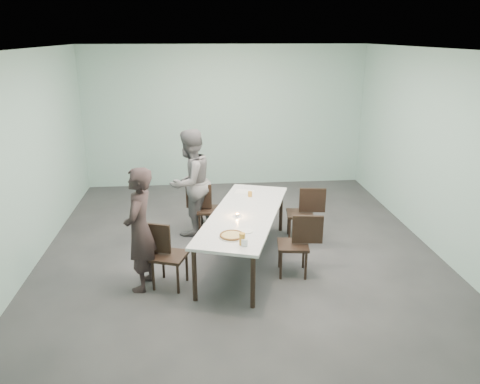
{
  "coord_description": "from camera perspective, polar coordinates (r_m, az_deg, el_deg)",
  "views": [
    {
      "loc": [
        -0.58,
        -6.51,
        3.2
      ],
      "look_at": [
        0.0,
        -0.06,
        1.0
      ],
      "focal_mm": 35.0,
      "sensor_mm": 36.0,
      "label": 1
    }
  ],
  "objects": [
    {
      "name": "diner_far",
      "position": [
        7.71,
        -6.07,
        1.16
      ],
      "size": [
        1.07,
        1.09,
        1.77
      ],
      "primitive_type": "imported",
      "rotation": [
        0.0,
        0.0,
        -2.29
      ],
      "color": "slate",
      "rests_on": "ground"
    },
    {
      "name": "table",
      "position": [
        6.75,
        0.54,
        -3.03
      ],
      "size": [
        1.65,
        2.75,
        0.75
      ],
      "rotation": [
        0.0,
        0.0,
        -0.31
      ],
      "color": "white",
      "rests_on": "ground"
    },
    {
      "name": "beer_glass",
      "position": [
        5.72,
        0.28,
        -5.76
      ],
      "size": [
        0.08,
        0.08,
        0.15
      ],
      "primitive_type": "cylinder",
      "color": "gold",
      "rests_on": "table"
    },
    {
      "name": "ground",
      "position": [
        7.28,
        -0.05,
        -7.31
      ],
      "size": [
        7.0,
        7.0,
        0.0
      ],
      "primitive_type": "plane",
      "color": "#333335",
      "rests_on": "ground"
    },
    {
      "name": "room_shell",
      "position": [
        6.65,
        -0.05,
        8.58
      ],
      "size": [
        6.02,
        7.02,
        3.01
      ],
      "color": "#9EC7BD",
      "rests_on": "ground"
    },
    {
      "name": "side_plate",
      "position": [
        6.13,
        0.8,
        -4.76
      ],
      "size": [
        0.18,
        0.18,
        0.01
      ],
      "primitive_type": "cylinder",
      "color": "white",
      "rests_on": "table"
    },
    {
      "name": "tealight",
      "position": [
        6.6,
        -0.35,
        -2.83
      ],
      "size": [
        0.06,
        0.06,
        0.05
      ],
      "color": "silver",
      "rests_on": "table"
    },
    {
      "name": "chair_near_left",
      "position": [
        6.26,
        -9.31,
        -7.06
      ],
      "size": [
        0.65,
        0.53,
        0.87
      ],
      "rotation": [
        0.0,
        0.0,
        -0.32
      ],
      "color": "black",
      "rests_on": "ground"
    },
    {
      "name": "pizza",
      "position": [
        5.96,
        -0.99,
        -5.32
      ],
      "size": [
        0.34,
        0.34,
        0.04
      ],
      "color": "white",
      "rests_on": "table"
    },
    {
      "name": "water_tumbler",
      "position": [
        5.71,
        0.55,
        -6.16
      ],
      "size": [
        0.08,
        0.08,
        0.09
      ],
      "primitive_type": "cylinder",
      "color": "silver",
      "rests_on": "table"
    },
    {
      "name": "menu",
      "position": [
        7.62,
        0.56,
        0.04
      ],
      "size": [
        0.35,
        0.3,
        0.01
      ],
      "primitive_type": "cube",
      "rotation": [
        0.0,
        0.0,
        -0.31
      ],
      "color": "silver",
      "rests_on": "table"
    },
    {
      "name": "chair_far_right",
      "position": [
        7.62,
        7.94,
        -2.17
      ],
      "size": [
        0.63,
        0.47,
        0.87
      ],
      "rotation": [
        0.0,
        0.0,
        3.01
      ],
      "color": "black",
      "rests_on": "ground"
    },
    {
      "name": "diner_near",
      "position": [
        6.13,
        -12.12,
        -4.5
      ],
      "size": [
        0.5,
        0.66,
        1.64
      ],
      "primitive_type": "imported",
      "rotation": [
        0.0,
        0.0,
        -1.76
      ],
      "color": "black",
      "rests_on": "ground"
    },
    {
      "name": "chair_near_right",
      "position": [
        6.51,
        7.21,
        -5.9
      ],
      "size": [
        0.63,
        0.47,
        0.87
      ],
      "rotation": [
        0.0,
        0.0,
        3.02
      ],
      "color": "black",
      "rests_on": "ground"
    },
    {
      "name": "amber_tumbler",
      "position": [
        7.4,
        1.23,
        -0.24
      ],
      "size": [
        0.07,
        0.07,
        0.08
      ],
      "primitive_type": "cylinder",
      "color": "gold",
      "rests_on": "table"
    },
    {
      "name": "chair_far_left",
      "position": [
        7.74,
        -4.2,
        -1.7
      ],
      "size": [
        0.63,
        0.47,
        0.87
      ],
      "rotation": [
        0.0,
        0.0,
        -0.12
      ],
      "color": "black",
      "rests_on": "ground"
    }
  ]
}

